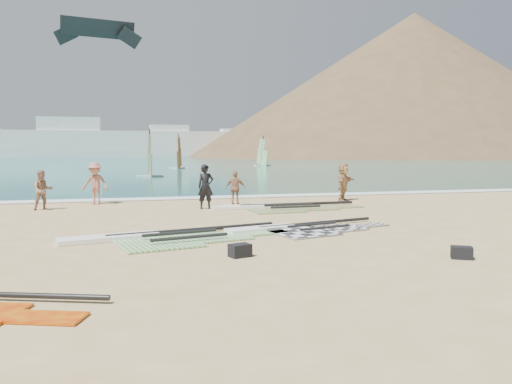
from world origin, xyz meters
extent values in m
plane|color=tan|center=(0.00, 0.00, 0.00)|extent=(300.00, 300.00, 0.00)
cube|color=#0D5B60|center=(0.00, 132.00, 0.00)|extent=(300.00, 240.00, 0.06)
cube|color=white|center=(0.00, 12.30, 0.00)|extent=(300.00, 1.20, 0.04)
cube|color=white|center=(-20.00, 150.00, 4.03)|extent=(160.00, 8.00, 8.00)
cube|color=white|center=(-20.00, 150.00, 6.03)|extent=(18.00, 7.00, 12.00)
cube|color=white|center=(10.00, 150.00, 5.03)|extent=(12.00, 7.00, 10.00)
cube|color=white|center=(35.00, 150.00, 4.53)|extent=(16.00, 7.00, 9.00)
cube|color=white|center=(55.00, 150.00, 5.53)|extent=(10.00, 7.00, 11.00)
cone|color=brown|center=(85.00, 130.00, 0.00)|extent=(143.00, 143.00, 45.00)
cone|color=brown|center=(120.00, 140.00, 0.00)|extent=(70.00, 70.00, 28.00)
cube|color=black|center=(1.41, 1.24, 0.02)|extent=(2.11, 2.24, 0.04)
cube|color=black|center=(2.86, 1.62, 0.02)|extent=(1.58, 1.51, 0.04)
cube|color=black|center=(4.04, 1.93, 0.02)|extent=(1.23, 0.83, 0.04)
cylinder|color=black|center=(2.37, 2.37, 0.10)|extent=(4.20, 1.20, 0.10)
cylinder|color=black|center=(1.96, 1.72, 0.16)|extent=(1.74, 0.53, 0.08)
cylinder|color=black|center=(2.13, 1.09, 0.16)|extent=(1.74, 0.53, 0.08)
cube|color=white|center=(0.38, 1.84, 0.06)|extent=(2.33, 1.16, 0.12)
cube|color=green|center=(-2.81, 0.67, 0.02)|extent=(2.47, 2.64, 0.04)
cube|color=green|center=(-1.06, 1.08, 0.02)|extent=(1.86, 1.78, 0.04)
cube|color=green|center=(0.36, 1.40, 0.02)|extent=(1.47, 0.96, 0.04)
cylinder|color=black|center=(-1.62, 1.99, 0.10)|extent=(5.06, 1.28, 0.12)
cylinder|color=black|center=(-2.14, 1.23, 0.16)|extent=(2.10, 0.57, 0.09)
cylinder|color=black|center=(-1.96, 0.47, 0.16)|extent=(2.10, 0.57, 0.09)
cube|color=white|center=(-4.03, 1.43, 0.06)|extent=(2.79, 1.32, 0.12)
cube|color=#FF9D1C|center=(2.22, 6.69, 0.02)|extent=(2.14, 2.35, 0.04)
cube|color=#FF9D1C|center=(4.02, 6.78, 0.02)|extent=(1.65, 1.54, 0.04)
cube|color=#FF9D1C|center=(5.48, 6.85, 0.02)|extent=(1.38, 0.74, 0.04)
cylinder|color=black|center=(3.63, 7.77, 0.10)|extent=(5.17, 0.38, 0.12)
cylinder|color=black|center=(2.99, 7.12, 0.16)|extent=(2.14, 0.20, 0.09)
cylinder|color=black|center=(3.03, 6.33, 0.16)|extent=(2.14, 0.20, 0.09)
cube|color=white|center=(1.16, 7.65, 0.06)|extent=(2.73, 0.87, 0.12)
cube|color=#B40202|center=(-4.70, -4.92, 0.02)|extent=(1.17, 0.86, 0.04)
cube|color=black|center=(-1.05, -1.50, 0.15)|extent=(0.55, 0.47, 0.30)
cube|color=black|center=(3.77, -2.95, 0.14)|extent=(0.56, 0.51, 0.28)
imported|color=black|center=(-0.39, 7.84, 0.92)|extent=(0.72, 0.52, 1.84)
imported|color=#9A6C52|center=(-6.85, 9.12, 0.81)|extent=(0.93, 0.82, 1.62)
imported|color=#AA6559|center=(-4.91, 10.79, 0.95)|extent=(1.39, 1.09, 1.90)
imported|color=#A5754F|center=(1.09, 8.84, 0.75)|extent=(0.95, 0.65, 1.51)
imported|color=tan|center=(6.54, 9.51, 0.91)|extent=(1.57, 1.58, 1.82)
cube|color=white|center=(-1.55, 32.14, 0.10)|extent=(2.38, 0.88, 0.14)
cube|color=orange|center=(-1.55, 32.14, 1.23)|extent=(0.31, 2.85, 2.54)
cube|color=orange|center=(-1.55, 32.14, 2.98)|extent=(0.20, 1.60, 1.76)
cylinder|color=black|center=(-1.55, 32.14, 2.20)|extent=(0.17, 0.81, 4.02)
cube|color=white|center=(2.89, 50.32, 0.10)|extent=(2.51, 1.38, 0.14)
cube|color=red|center=(2.89, 50.32, 1.27)|extent=(0.93, 2.84, 2.62)
cube|color=red|center=(2.89, 50.32, 3.08)|extent=(0.55, 1.60, 1.82)
cylinder|color=black|center=(2.89, 50.32, 2.27)|extent=(0.34, 0.82, 4.16)
cube|color=white|center=(15.64, 57.59, 0.10)|extent=(2.52, 1.38, 0.14)
cube|color=#79D02F|center=(15.64, 57.59, 1.28)|extent=(0.92, 2.86, 2.64)
cube|color=#79D02F|center=(15.64, 57.59, 3.10)|extent=(0.54, 1.62, 1.83)
cylinder|color=black|center=(15.64, 57.59, 2.29)|extent=(0.34, 0.83, 4.19)
cube|color=black|center=(-5.78, 36.73, 13.58)|extent=(6.61, 2.06, 1.59)
cube|color=black|center=(-8.55, 36.20, 12.88)|extent=(2.13, 1.09, 2.02)
cube|color=black|center=(-3.02, 37.25, 12.88)|extent=(2.29, 0.88, 2.02)
camera|label=1|loc=(-3.54, -12.53, 2.48)|focal=35.00mm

